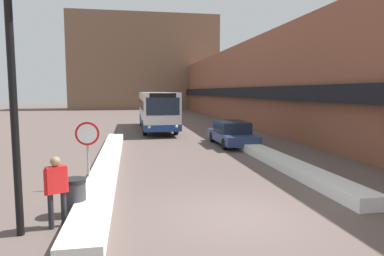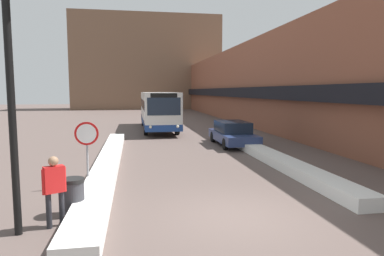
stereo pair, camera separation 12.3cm
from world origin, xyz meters
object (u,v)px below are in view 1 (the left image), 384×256
at_px(stop_sign, 87,141).
at_px(city_bus, 157,109).
at_px(street_lamp, 24,43).
at_px(pedestrian, 56,185).
at_px(trash_bin, 75,197).
at_px(parked_car_front, 232,133).

bearing_deg(stop_sign, city_bus, 78.31).
relative_size(street_lamp, pedestrian, 4.05).
bearing_deg(street_lamp, stop_sign, 77.54).
relative_size(stop_sign, pedestrian, 1.30).
xyz_separation_m(stop_sign, street_lamp, (-0.78, -3.53, 2.60)).
height_order(city_bus, trash_bin, city_bus).
height_order(city_bus, street_lamp, street_lamp).
bearing_deg(city_bus, pedestrian, -100.75).
relative_size(city_bus, stop_sign, 5.22).
xyz_separation_m(stop_sign, pedestrian, (-0.33, -3.22, -0.57)).
distance_m(parked_car_front, pedestrian, 13.41).
distance_m(street_lamp, trash_bin, 3.91).
height_order(pedestrian, trash_bin, pedestrian).
bearing_deg(trash_bin, pedestrian, -109.31).
xyz_separation_m(pedestrian, trash_bin, (0.27, 0.77, -0.53)).
distance_m(pedestrian, trash_bin, 0.97).
xyz_separation_m(city_bus, pedestrian, (-3.81, -20.04, -0.68)).
bearing_deg(pedestrian, trash_bin, 42.48).
height_order(parked_car_front, stop_sign, stop_sign).
height_order(stop_sign, pedestrian, stop_sign).
relative_size(street_lamp, trash_bin, 7.15).
bearing_deg(city_bus, trash_bin, -100.40).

